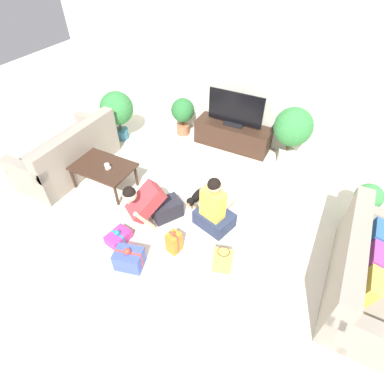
{
  "coord_description": "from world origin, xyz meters",
  "views": [
    {
      "loc": [
        1.46,
        -2.46,
        3.39
      ],
      "look_at": [
        0.0,
        0.33,
        0.45
      ],
      "focal_mm": 28.0,
      "sensor_mm": 36.0,
      "label": 1
    }
  ],
  "objects_px": {
    "tv_console": "(233,135)",
    "mug": "(107,166)",
    "potted_plant_back_left": "(183,112)",
    "dog": "(197,197)",
    "gift_box_b": "(118,237)",
    "potted_plant_corner_left": "(117,110)",
    "person_kneeling": "(152,204)",
    "gift_box_a": "(129,259)",
    "tv": "(235,111)",
    "sofa_right": "(369,276)",
    "sofa_left": "(69,155)",
    "potted_plant_corner_right": "(367,199)",
    "gift_box_c": "(174,242)",
    "potted_plant_back_right": "(293,129)",
    "person_sitting": "(214,209)",
    "gift_bag_a": "(223,261)",
    "coffee_table": "(102,168)"
  },
  "relations": [
    {
      "from": "sofa_right",
      "to": "gift_box_a",
      "type": "xyz_separation_m",
      "value": [
        -2.7,
        -1.01,
        -0.17
      ]
    },
    {
      "from": "gift_box_a",
      "to": "tv_console",
      "type": "bearing_deg",
      "value": 87.58
    },
    {
      "from": "person_kneeling",
      "to": "gift_box_a",
      "type": "height_order",
      "value": "person_kneeling"
    },
    {
      "from": "potted_plant_corner_right",
      "to": "person_sitting",
      "type": "xyz_separation_m",
      "value": [
        -1.88,
        -1.11,
        -0.09
      ]
    },
    {
      "from": "sofa_right",
      "to": "tv_console",
      "type": "bearing_deg",
      "value": 49.54
    },
    {
      "from": "sofa_left",
      "to": "mug",
      "type": "relative_size",
      "value": 14.71
    },
    {
      "from": "potted_plant_back_right",
      "to": "person_sitting",
      "type": "height_order",
      "value": "potted_plant_back_right"
    },
    {
      "from": "dog",
      "to": "mug",
      "type": "bearing_deg",
      "value": -162.52
    },
    {
      "from": "potted_plant_corner_left",
      "to": "potted_plant_back_left",
      "type": "xyz_separation_m",
      "value": [
        1.04,
        0.73,
        -0.14
      ]
    },
    {
      "from": "dog",
      "to": "mug",
      "type": "distance_m",
      "value": 1.48
    },
    {
      "from": "potted_plant_corner_right",
      "to": "dog",
      "type": "relative_size",
      "value": 1.24
    },
    {
      "from": "gift_box_b",
      "to": "potted_plant_corner_left",
      "type": "bearing_deg",
      "value": 126.4
    },
    {
      "from": "potted_plant_corner_right",
      "to": "mug",
      "type": "bearing_deg",
      "value": -162.36
    },
    {
      "from": "tv",
      "to": "potted_plant_corner_left",
      "type": "height_order",
      "value": "tv"
    },
    {
      "from": "potted_plant_back_left",
      "to": "coffee_table",
      "type": "bearing_deg",
      "value": -99.66
    },
    {
      "from": "person_kneeling",
      "to": "person_sitting",
      "type": "distance_m",
      "value": 0.88
    },
    {
      "from": "dog",
      "to": "gift_box_c",
      "type": "xyz_separation_m",
      "value": [
        0.1,
        -0.87,
        -0.05
      ]
    },
    {
      "from": "potted_plant_back_right",
      "to": "gift_box_b",
      "type": "height_order",
      "value": "potted_plant_back_right"
    },
    {
      "from": "potted_plant_corner_right",
      "to": "mug",
      "type": "distance_m",
      "value": 3.87
    },
    {
      "from": "mug",
      "to": "potted_plant_back_left",
      "type": "bearing_deg",
      "value": 84.37
    },
    {
      "from": "tv_console",
      "to": "gift_box_c",
      "type": "relative_size",
      "value": 3.8
    },
    {
      "from": "potted_plant_corner_left",
      "to": "potted_plant_corner_right",
      "type": "relative_size",
      "value": 1.47
    },
    {
      "from": "person_kneeling",
      "to": "gift_bag_a",
      "type": "relative_size",
      "value": 2.17
    },
    {
      "from": "potted_plant_corner_right",
      "to": "dog",
      "type": "bearing_deg",
      "value": -158.62
    },
    {
      "from": "potted_plant_back_left",
      "to": "dog",
      "type": "xyz_separation_m",
      "value": [
        1.22,
        -1.79,
        -0.26
      ]
    },
    {
      "from": "tv",
      "to": "potted_plant_corner_left",
      "type": "bearing_deg",
      "value": -159.73
    },
    {
      "from": "coffee_table",
      "to": "potted_plant_corner_left",
      "type": "distance_m",
      "value": 1.51
    },
    {
      "from": "gift_box_c",
      "to": "gift_bag_a",
      "type": "bearing_deg",
      "value": 1.71
    },
    {
      "from": "sofa_right",
      "to": "potted_plant_corner_left",
      "type": "relative_size",
      "value": 1.81
    },
    {
      "from": "coffee_table",
      "to": "potted_plant_back_right",
      "type": "relative_size",
      "value": 0.95
    },
    {
      "from": "person_kneeling",
      "to": "gift_box_a",
      "type": "bearing_deg",
      "value": -47.86
    },
    {
      "from": "dog",
      "to": "sofa_left",
      "type": "bearing_deg",
      "value": -169.79
    },
    {
      "from": "tv_console",
      "to": "potted_plant_corner_left",
      "type": "xyz_separation_m",
      "value": [
        -2.11,
        -0.78,
        0.39
      ]
    },
    {
      "from": "tv_console",
      "to": "person_sitting",
      "type": "height_order",
      "value": "person_sitting"
    },
    {
      "from": "potted_plant_corner_right",
      "to": "person_kneeling",
      "type": "bearing_deg",
      "value": -151.89
    },
    {
      "from": "dog",
      "to": "person_kneeling",
      "type": "bearing_deg",
      "value": -121.82
    },
    {
      "from": "sofa_right",
      "to": "gift_box_b",
      "type": "bearing_deg",
      "value": 103.69
    },
    {
      "from": "dog",
      "to": "mug",
      "type": "height_order",
      "value": "mug"
    },
    {
      "from": "coffee_table",
      "to": "gift_bag_a",
      "type": "xyz_separation_m",
      "value": [
        2.37,
        -0.59,
        -0.21
      ]
    },
    {
      "from": "potted_plant_back_right",
      "to": "dog",
      "type": "height_order",
      "value": "potted_plant_back_right"
    },
    {
      "from": "potted_plant_back_left",
      "to": "gift_box_c",
      "type": "xyz_separation_m",
      "value": [
        1.32,
        -2.66,
        -0.31
      ]
    },
    {
      "from": "coffee_table",
      "to": "gift_box_b",
      "type": "bearing_deg",
      "value": -42.73
    },
    {
      "from": "dog",
      "to": "gift_box_a",
      "type": "relative_size",
      "value": 1.32
    },
    {
      "from": "tv_console",
      "to": "potted_plant_corner_left",
      "type": "height_order",
      "value": "potted_plant_corner_left"
    },
    {
      "from": "tv_console",
      "to": "person_kneeling",
      "type": "distance_m",
      "value": 2.41
    },
    {
      "from": "person_kneeling",
      "to": "gift_box_c",
      "type": "height_order",
      "value": "person_kneeling"
    },
    {
      "from": "tv_console",
      "to": "mug",
      "type": "xyz_separation_m",
      "value": [
        -1.28,
        -2.13,
        0.25
      ]
    },
    {
      "from": "gift_box_b",
      "to": "gift_box_a",
      "type": "bearing_deg",
      "value": -33.6
    },
    {
      "from": "gift_box_b",
      "to": "sofa_right",
      "type": "bearing_deg",
      "value": 13.69
    },
    {
      "from": "sofa_left",
      "to": "person_kneeling",
      "type": "bearing_deg",
      "value": 79.1
    }
  ]
}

